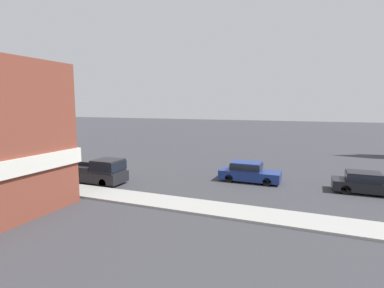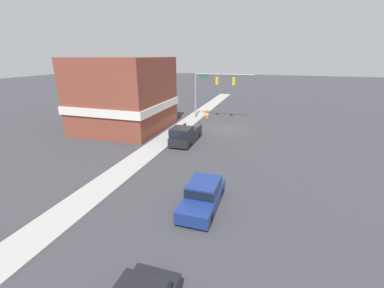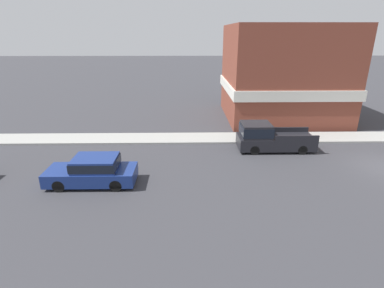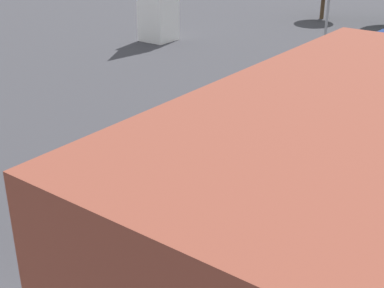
# 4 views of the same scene
# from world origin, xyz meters

# --- Properties ---
(ground_plane) EXTENTS (200.00, 200.00, 0.00)m
(ground_plane) POSITION_xyz_m (0.00, 0.00, 0.00)
(ground_plane) COLOR #38383D
(sidewalk_curb) EXTENTS (2.40, 60.00, 0.14)m
(sidewalk_curb) POSITION_xyz_m (5.70, 0.00, 0.07)
(sidewalk_curb) COLOR #9E9E99
(sidewalk_curb) RESTS_ON ground
(near_signal_assembly) EXTENTS (8.25, 0.49, 6.92)m
(near_signal_assembly) POSITION_xyz_m (2.90, -4.60, 5.05)
(near_signal_assembly) COLOR gray
(near_signal_assembly) RESTS_ON ground
(car_lead) EXTENTS (1.93, 4.83, 1.60)m
(car_lead) POSITION_xyz_m (-1.74, 17.68, 0.83)
(car_lead) COLOR black
(car_lead) RESTS_ON ground
(car_second_ahead) EXTENTS (1.90, 4.54, 1.50)m
(car_second_ahead) POSITION_xyz_m (-1.62, 26.03, 0.78)
(car_second_ahead) COLOR black
(car_second_ahead) RESTS_ON ground
(pickup_truck_parked) EXTENTS (2.05, 5.34, 1.98)m
(pickup_truck_parked) POSITION_xyz_m (3.27, 6.75, 0.96)
(pickup_truck_parked) COLOR black
(pickup_truck_parked) RESTS_ON ground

